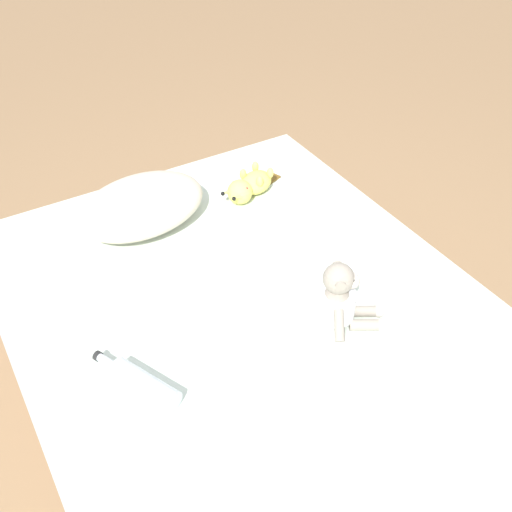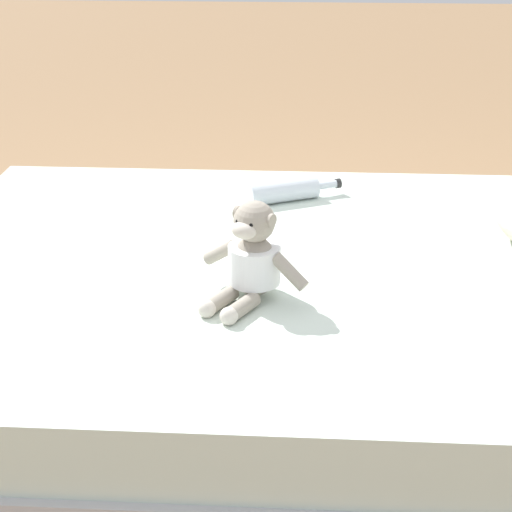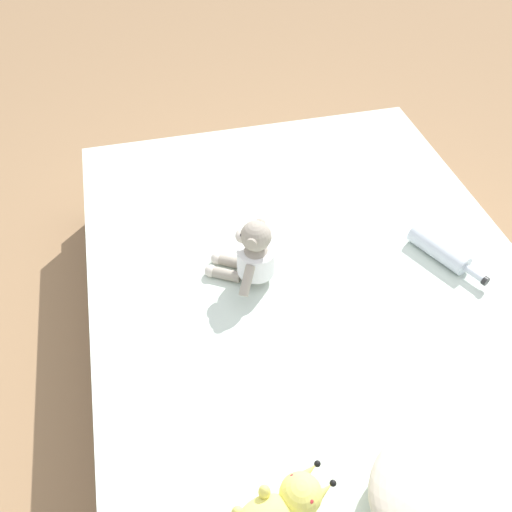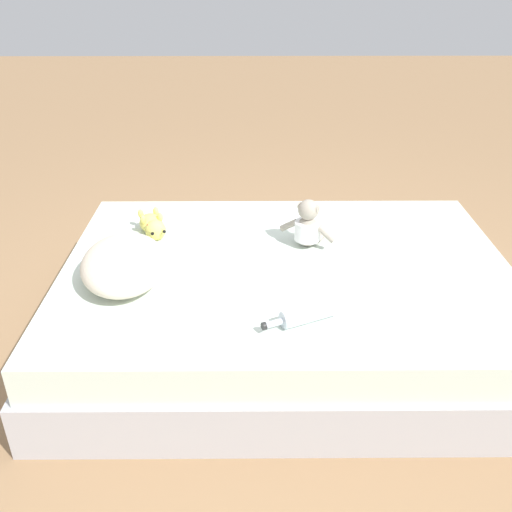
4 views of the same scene
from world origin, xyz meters
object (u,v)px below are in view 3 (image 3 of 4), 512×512
at_px(plush_monkey, 253,256).
at_px(bed, 315,329).
at_px(plush_yellow_creature, 280,510).
at_px(pillow, 471,480).
at_px(glass_bottle, 440,250).

bearing_deg(plush_monkey, bed, 150.35).
xyz_separation_m(bed, plush_yellow_creature, (0.31, 0.64, 0.25)).
xyz_separation_m(bed, plush_monkey, (0.19, -0.11, 0.30)).
distance_m(plush_monkey, plush_yellow_creature, 0.76).
height_order(bed, plush_monkey, plush_monkey).
height_order(pillow, plush_monkey, plush_monkey).
xyz_separation_m(plush_monkey, glass_bottle, (-0.63, 0.06, -0.06)).
bearing_deg(bed, glass_bottle, -173.78).
bearing_deg(pillow, bed, -79.61).
relative_size(bed, plush_monkey, 7.83).
distance_m(plush_monkey, glass_bottle, 0.64).
bearing_deg(glass_bottle, pillow, 67.23).
bearing_deg(plush_yellow_creature, plush_monkey, -98.88).
distance_m(bed, plush_monkey, 0.37).
relative_size(plush_yellow_creature, glass_bottle, 1.10).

